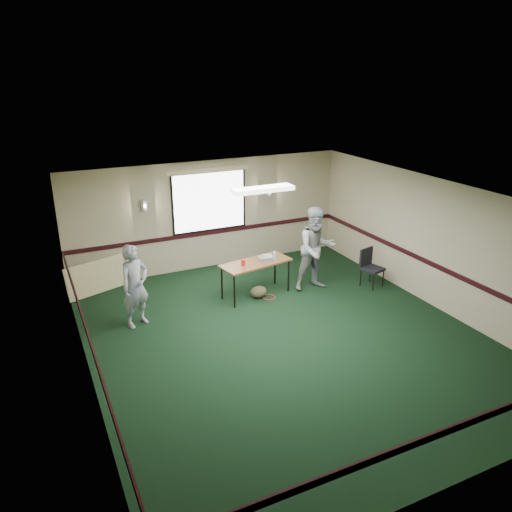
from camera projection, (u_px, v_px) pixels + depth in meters
name	position (u px, v px, depth m)	size (l,w,h in m)	color
ground	(285.00, 337.00, 9.41)	(8.00, 8.00, 0.00)	black
room_shell	(240.00, 227.00, 10.64)	(8.00, 8.02, 8.00)	tan
folding_table	(256.00, 265.00, 10.90)	(1.66, 0.89, 0.79)	#523817
projector	(265.00, 259.00, 10.94)	(0.29, 0.24, 0.10)	gray
game_console	(267.00, 256.00, 11.15)	(0.20, 0.16, 0.05)	silver
red_cup	(243.00, 263.00, 10.68)	(0.09, 0.09, 0.13)	red
water_bottle	(274.00, 255.00, 11.01)	(0.06, 0.06, 0.18)	#9ACBFC
duffel_bag	(258.00, 292.00, 10.99)	(0.37, 0.28, 0.26)	#474729
cable_coil	(269.00, 297.00, 11.04)	(0.30, 0.30, 0.01)	red
folded_table	(96.00, 277.00, 11.17)	(1.44, 0.06, 0.74)	tan
conference_chair	(370.00, 264.00, 11.49)	(0.53, 0.55, 0.88)	black
person_left	(135.00, 286.00, 9.61)	(0.61, 0.40, 1.66)	#3D5086
person_right	(316.00, 249.00, 11.16)	(0.94, 0.73, 1.92)	#738BB3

